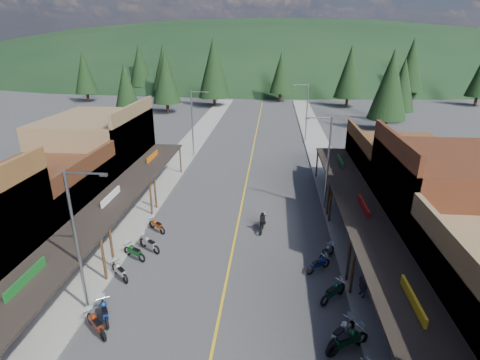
% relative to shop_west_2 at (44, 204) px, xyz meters
% --- Properties ---
extents(ground, '(220.00, 220.00, 0.00)m').
position_rel_shop_west_2_xyz_m(ground, '(13.75, -1.70, -2.53)').
color(ground, '#38383A').
rests_on(ground, ground).
extents(centerline, '(0.15, 90.00, 0.01)m').
position_rel_shop_west_2_xyz_m(centerline, '(13.75, 18.30, -2.53)').
color(centerline, gold).
rests_on(centerline, ground).
extents(sidewalk_west, '(3.40, 94.00, 0.15)m').
position_rel_shop_west_2_xyz_m(sidewalk_west, '(5.05, 18.30, -2.46)').
color(sidewalk_west, gray).
rests_on(sidewalk_west, ground).
extents(sidewalk_east, '(3.40, 94.00, 0.15)m').
position_rel_shop_west_2_xyz_m(sidewalk_east, '(22.45, 18.30, -2.46)').
color(sidewalk_east, gray).
rests_on(sidewalk_east, ground).
extents(shop_west_2, '(10.90, 9.00, 6.20)m').
position_rel_shop_west_2_xyz_m(shop_west_2, '(0.00, 0.00, 0.00)').
color(shop_west_2, '#3F2111').
rests_on(shop_west_2, ground).
extents(shop_west_3, '(10.90, 10.20, 8.20)m').
position_rel_shop_west_2_xyz_m(shop_west_3, '(-0.03, 9.60, 0.99)').
color(shop_west_3, brown).
rests_on(shop_west_3, ground).
extents(shop_east_2, '(10.90, 9.00, 8.20)m').
position_rel_shop_west_2_xyz_m(shop_east_2, '(27.54, 0.00, 0.99)').
color(shop_east_2, '#562B19').
rests_on(shop_east_2, ground).
extents(shop_east_3, '(10.90, 10.20, 6.20)m').
position_rel_shop_west_2_xyz_m(shop_east_3, '(27.51, 9.60, -0.00)').
color(shop_east_3, '#4C2D16').
rests_on(shop_east_3, ground).
extents(streetlight_0, '(2.16, 0.18, 8.00)m').
position_rel_shop_west_2_xyz_m(streetlight_0, '(6.80, -7.70, 1.93)').
color(streetlight_0, gray).
rests_on(streetlight_0, ground).
extents(streetlight_1, '(2.16, 0.18, 8.00)m').
position_rel_shop_west_2_xyz_m(streetlight_1, '(6.80, 20.30, 1.93)').
color(streetlight_1, gray).
rests_on(streetlight_1, ground).
extents(streetlight_2, '(2.16, 0.18, 8.00)m').
position_rel_shop_west_2_xyz_m(streetlight_2, '(20.71, 6.30, 1.93)').
color(streetlight_2, gray).
rests_on(streetlight_2, ground).
extents(streetlight_3, '(2.16, 0.18, 8.00)m').
position_rel_shop_west_2_xyz_m(streetlight_3, '(20.71, 28.30, 1.93)').
color(streetlight_3, gray).
rests_on(streetlight_3, ground).
extents(ridge_hill, '(310.00, 140.00, 60.00)m').
position_rel_shop_west_2_xyz_m(ridge_hill, '(13.75, 133.30, -2.53)').
color(ridge_hill, black).
rests_on(ridge_hill, ground).
extents(pine_0, '(5.04, 5.04, 11.00)m').
position_rel_shop_west_2_xyz_m(pine_0, '(-26.25, 60.30, 3.95)').
color(pine_0, black).
rests_on(pine_0, ground).
extents(pine_1, '(5.88, 5.88, 12.50)m').
position_rel_shop_west_2_xyz_m(pine_1, '(-10.25, 68.30, 4.70)').
color(pine_1, black).
rests_on(pine_1, ground).
extents(pine_2, '(6.72, 6.72, 14.00)m').
position_rel_shop_west_2_xyz_m(pine_2, '(3.75, 56.30, 5.46)').
color(pine_2, black).
rests_on(pine_2, ground).
extents(pine_3, '(5.04, 5.04, 11.00)m').
position_rel_shop_west_2_xyz_m(pine_3, '(17.75, 64.30, 3.95)').
color(pine_3, black).
rests_on(pine_3, ground).
extents(pine_4, '(5.88, 5.88, 12.50)m').
position_rel_shop_west_2_xyz_m(pine_4, '(31.75, 58.30, 4.70)').
color(pine_4, black).
rests_on(pine_4, ground).
extents(pine_5, '(6.72, 6.72, 14.00)m').
position_rel_shop_west_2_xyz_m(pine_5, '(47.75, 70.30, 5.46)').
color(pine_5, black).
rests_on(pine_5, ground).
extents(pine_7, '(5.88, 5.88, 12.50)m').
position_rel_shop_west_2_xyz_m(pine_7, '(-18.25, 74.30, 4.70)').
color(pine_7, black).
rests_on(pine_7, ground).
extents(pine_8, '(4.48, 4.48, 10.00)m').
position_rel_shop_west_2_xyz_m(pine_8, '(-8.25, 38.30, 3.44)').
color(pine_8, black).
rests_on(pine_8, ground).
extents(pine_9, '(4.93, 4.93, 10.80)m').
position_rel_shop_west_2_xyz_m(pine_9, '(37.75, 43.30, 3.85)').
color(pine_9, black).
rests_on(pine_9, ground).
extents(pine_10, '(5.38, 5.38, 11.60)m').
position_rel_shop_west_2_xyz_m(pine_10, '(-4.25, 48.30, 4.25)').
color(pine_10, black).
rests_on(pine_10, ground).
extents(pine_11, '(5.82, 5.82, 12.40)m').
position_rel_shop_west_2_xyz_m(pine_11, '(33.75, 36.30, 4.65)').
color(pine_11, black).
rests_on(pine_11, ground).
extents(bike_west_4, '(2.00, 1.91, 1.19)m').
position_rel_shop_west_2_xyz_m(bike_west_4, '(7.85, -9.21, -1.94)').
color(bike_west_4, maroon).
rests_on(bike_west_4, ground).
extents(bike_west_5, '(1.60, 2.06, 1.14)m').
position_rel_shop_west_2_xyz_m(bike_west_5, '(7.89, -8.29, -1.96)').
color(bike_west_5, navy).
rests_on(bike_west_5, ground).
extents(bike_west_6, '(1.89, 1.81, 1.12)m').
position_rel_shop_west_2_xyz_m(bike_west_6, '(7.27, -4.74, -1.97)').
color(bike_west_6, '#98989D').
rests_on(bike_west_6, ground).
extents(bike_west_7, '(2.04, 1.56, 1.13)m').
position_rel_shop_west_2_xyz_m(bike_west_7, '(7.39, -2.55, -1.97)').
color(bike_west_7, '#0D4419').
rests_on(bike_west_7, ground).
extents(bike_west_8, '(2.09, 1.73, 1.18)m').
position_rel_shop_west_2_xyz_m(bike_west_8, '(8.07, -1.47, -1.94)').
color(bike_west_8, '#96969B').
rests_on(bike_west_8, ground).
extents(bike_west_9, '(1.88, 1.69, 1.09)m').
position_rel_shop_west_2_xyz_m(bike_west_9, '(7.76, 1.28, -1.99)').
color(bike_west_9, '#B0400C').
rests_on(bike_west_9, ground).
extents(bike_east_4, '(2.42, 1.83, 1.34)m').
position_rel_shop_west_2_xyz_m(bike_east_4, '(20.03, -9.31, -1.86)').
color(bike_east_4, '#0B391B').
rests_on(bike_east_4, ground).
extents(bike_east_5, '(2.05, 2.22, 1.30)m').
position_rel_shop_west_2_xyz_m(bike_east_5, '(19.84, -8.83, -1.88)').
color(bike_east_5, '#A8A9AE').
rests_on(bike_east_5, ground).
extents(bike_east_6, '(1.97, 2.01, 1.21)m').
position_rel_shop_west_2_xyz_m(bike_east_6, '(19.91, -5.66, -1.93)').
color(bike_east_6, '#0C3F29').
rests_on(bike_east_6, ground).
extents(bike_east_7, '(1.85, 1.67, 1.07)m').
position_rel_shop_west_2_xyz_m(bike_east_7, '(19.39, -2.90, -2.00)').
color(bike_east_7, navy).
rests_on(bike_east_7, ground).
extents(bike_east_8, '(1.63, 1.87, 1.07)m').
position_rel_shop_west_2_xyz_m(bike_east_8, '(20.07, -1.44, -2.00)').
color(bike_east_8, gray).
rests_on(bike_east_8, ground).
extents(rider_on_bike, '(0.91, 2.16, 1.60)m').
position_rel_shop_west_2_xyz_m(rider_on_bike, '(15.71, 2.15, -1.89)').
color(rider_on_bike, black).
rests_on(rider_on_bike, ground).
extents(pedestrian_east_a, '(0.65, 0.80, 1.89)m').
position_rel_shop_west_2_xyz_m(pedestrian_east_a, '(21.56, -5.33, -1.44)').
color(pedestrian_east_a, '#272132').
rests_on(pedestrian_east_a, sidewalk_east).
extents(pedestrian_east_b, '(0.86, 0.81, 1.56)m').
position_rel_shop_west_2_xyz_m(pedestrian_east_b, '(21.63, 9.08, -1.60)').
color(pedestrian_east_b, '#4D3730').
rests_on(pedestrian_east_b, sidewalk_east).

